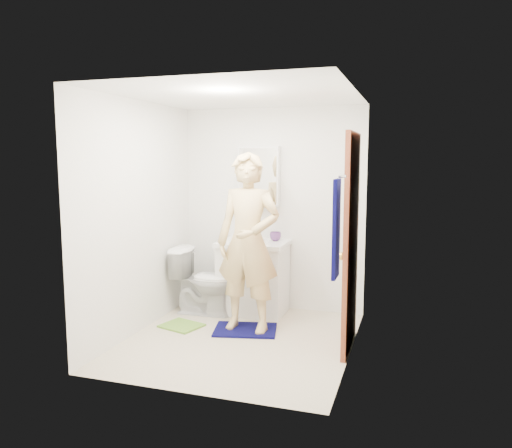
{
  "coord_description": "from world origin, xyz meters",
  "views": [
    {
      "loc": [
        1.62,
        -4.53,
        1.82
      ],
      "look_at": [
        0.09,
        0.25,
        1.15
      ],
      "focal_mm": 35.0,
      "sensor_mm": 36.0,
      "label": 1
    }
  ],
  "objects_px": {
    "toilet": "(205,281)",
    "toothbrush_cup": "(275,236)",
    "vanity_cabinet": "(253,279)",
    "man": "(248,242)",
    "soap_dispenser": "(239,233)",
    "medicine_cabinet": "(259,176)",
    "towel": "(336,229)"
  },
  "relations": [
    {
      "from": "vanity_cabinet",
      "to": "man",
      "type": "height_order",
      "value": "man"
    },
    {
      "from": "medicine_cabinet",
      "to": "toothbrush_cup",
      "type": "xyz_separation_m",
      "value": [
        0.23,
        -0.11,
        -0.7
      ]
    },
    {
      "from": "medicine_cabinet",
      "to": "towel",
      "type": "distance_m",
      "value": 2.11
    },
    {
      "from": "towel",
      "to": "toothbrush_cup",
      "type": "bearing_deg",
      "value": 120.55
    },
    {
      "from": "vanity_cabinet",
      "to": "medicine_cabinet",
      "type": "xyz_separation_m",
      "value": [
        0.0,
        0.22,
        1.2
      ]
    },
    {
      "from": "soap_dispenser",
      "to": "man",
      "type": "bearing_deg",
      "value": -62.53
    },
    {
      "from": "man",
      "to": "toilet",
      "type": "bearing_deg",
      "value": 150.49
    },
    {
      "from": "soap_dispenser",
      "to": "toothbrush_cup",
      "type": "bearing_deg",
      "value": 23.2
    },
    {
      "from": "soap_dispenser",
      "to": "toothbrush_cup",
      "type": "xyz_separation_m",
      "value": [
        0.39,
        0.17,
        -0.05
      ]
    },
    {
      "from": "toilet",
      "to": "toothbrush_cup",
      "type": "bearing_deg",
      "value": -68.61
    },
    {
      "from": "vanity_cabinet",
      "to": "man",
      "type": "bearing_deg",
      "value": -76.68
    },
    {
      "from": "toilet",
      "to": "toothbrush_cup",
      "type": "xyz_separation_m",
      "value": [
        0.75,
        0.33,
        0.51
      ]
    },
    {
      "from": "towel",
      "to": "toilet",
      "type": "distance_m",
      "value": 2.29
    },
    {
      "from": "toothbrush_cup",
      "to": "man",
      "type": "height_order",
      "value": "man"
    },
    {
      "from": "vanity_cabinet",
      "to": "toilet",
      "type": "relative_size",
      "value": 1.03
    },
    {
      "from": "vanity_cabinet",
      "to": "soap_dispenser",
      "type": "distance_m",
      "value": 0.57
    },
    {
      "from": "towel",
      "to": "toothbrush_cup",
      "type": "xyz_separation_m",
      "value": [
        -0.95,
        1.6,
        -0.35
      ]
    },
    {
      "from": "medicine_cabinet",
      "to": "toilet",
      "type": "height_order",
      "value": "medicine_cabinet"
    },
    {
      "from": "medicine_cabinet",
      "to": "toothbrush_cup",
      "type": "relative_size",
      "value": 5.29
    },
    {
      "from": "toilet",
      "to": "soap_dispenser",
      "type": "relative_size",
      "value": 3.84
    },
    {
      "from": "towel",
      "to": "vanity_cabinet",
      "type": "bearing_deg",
      "value": 128.47
    },
    {
      "from": "toilet",
      "to": "man",
      "type": "xyz_separation_m",
      "value": [
        0.67,
        -0.42,
        0.56
      ]
    },
    {
      "from": "toothbrush_cup",
      "to": "towel",
      "type": "bearing_deg",
      "value": -59.45
    },
    {
      "from": "vanity_cabinet",
      "to": "towel",
      "type": "xyz_separation_m",
      "value": [
        1.18,
        -1.48,
        0.85
      ]
    },
    {
      "from": "soap_dispenser",
      "to": "vanity_cabinet",
      "type": "bearing_deg",
      "value": 16.74
    },
    {
      "from": "vanity_cabinet",
      "to": "toothbrush_cup",
      "type": "distance_m",
      "value": 0.57
    },
    {
      "from": "toilet",
      "to": "man",
      "type": "height_order",
      "value": "man"
    },
    {
      "from": "vanity_cabinet",
      "to": "medicine_cabinet",
      "type": "height_order",
      "value": "medicine_cabinet"
    },
    {
      "from": "medicine_cabinet",
      "to": "towel",
      "type": "relative_size",
      "value": 0.87
    },
    {
      "from": "man",
      "to": "towel",
      "type": "bearing_deg",
      "value": -37.02
    },
    {
      "from": "vanity_cabinet",
      "to": "toothbrush_cup",
      "type": "relative_size",
      "value": 6.04
    },
    {
      "from": "medicine_cabinet",
      "to": "vanity_cabinet",
      "type": "bearing_deg",
      "value": -90.0
    }
  ]
}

